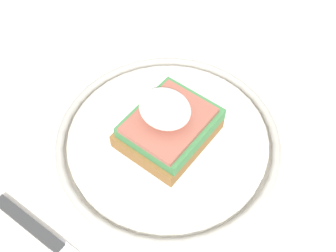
{
  "coord_description": "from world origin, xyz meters",
  "views": [
    {
      "loc": [
        0.2,
        0.21,
        1.16
      ],
      "look_at": [
        -0.02,
        0.04,
        0.78
      ],
      "focal_mm": 45.0,
      "sensor_mm": 36.0,
      "label": 1
    }
  ],
  "objects_px": {
    "knife": "(54,244)",
    "fork": "(249,65)",
    "sandwich": "(168,123)",
    "plate": "(168,140)"
  },
  "relations": [
    {
      "from": "plate",
      "to": "sandwich",
      "type": "distance_m",
      "value": 0.03
    },
    {
      "from": "sandwich",
      "to": "knife",
      "type": "relative_size",
      "value": 0.51
    },
    {
      "from": "plate",
      "to": "fork",
      "type": "bearing_deg",
      "value": 176.95
    },
    {
      "from": "plate",
      "to": "sandwich",
      "type": "height_order",
      "value": "sandwich"
    },
    {
      "from": "sandwich",
      "to": "fork",
      "type": "height_order",
      "value": "sandwich"
    },
    {
      "from": "knife",
      "to": "fork",
      "type": "bearing_deg",
      "value": 175.84
    },
    {
      "from": "fork",
      "to": "knife",
      "type": "relative_size",
      "value": 0.77
    },
    {
      "from": "sandwich",
      "to": "fork",
      "type": "distance_m",
      "value": 0.17
    },
    {
      "from": "sandwich",
      "to": "fork",
      "type": "bearing_deg",
      "value": 177.38
    },
    {
      "from": "plate",
      "to": "knife",
      "type": "bearing_deg",
      "value": -5.26
    }
  ]
}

